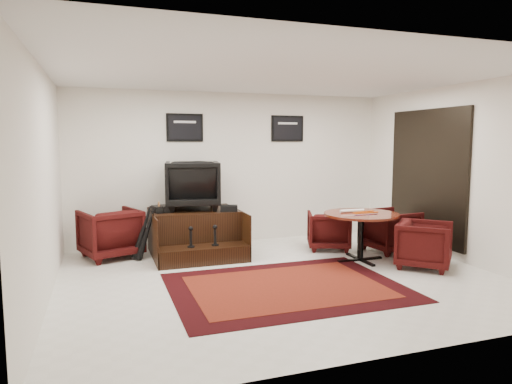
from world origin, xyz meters
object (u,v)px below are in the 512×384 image
shine_chair (192,182)px  table_chair_back (329,229)px  table_chair_corner (424,242)px  shine_podium (195,234)px  meeting_table (361,219)px  table_chair_window (390,228)px  armchair_side (110,231)px

shine_chair → table_chair_back: 2.53m
table_chair_back → table_chair_corner: table_chair_corner is taller
shine_podium → meeting_table: size_ratio=1.27×
table_chair_corner → table_chair_back: bearing=72.0°
table_chair_window → shine_chair: bearing=65.5°
shine_podium → shine_chair: bearing=90.0°
table_chair_window → table_chair_corner: (-0.14, -1.05, -0.02)m
shine_podium → table_chair_back: shine_podium is taller
table_chair_back → meeting_table: bearing=118.9°
shine_podium → shine_chair: shine_chair is taller
table_chair_corner → table_chair_window: bearing=37.4°
armchair_side → table_chair_back: armchair_side is taller
meeting_table → table_chair_back: size_ratio=1.60×
shine_chair → meeting_table: size_ratio=0.78×
meeting_table → table_chair_corner: (0.69, -0.67, -0.29)m
meeting_table → table_chair_back: (-0.11, 0.88, -0.31)m
armchair_side → table_chair_back: (3.67, -0.63, -0.08)m
armchair_side → table_chair_corner: bearing=135.0°
shine_podium → meeting_table: (2.42, -1.31, 0.33)m
table_chair_back → shine_chair: bearing=7.9°
table_chair_back → table_chair_corner: 1.74m
shine_chair → table_chair_back: bearing=175.7°
shine_chair → table_chair_window: (3.25, -1.07, -0.81)m
meeting_table → shine_chair: bearing=149.0°
shine_chair → table_chair_corner: size_ratio=1.19×
shine_podium → meeting_table: meeting_table is taller
shine_chair → meeting_table: 2.87m
shine_podium → shine_chair: size_ratio=1.63×
shine_chair → table_chair_corner: (3.11, -2.13, -0.82)m
shine_podium → table_chair_corner: (3.11, -1.98, 0.04)m
shine_chair → armchair_side: bearing=7.4°
meeting_table → table_chair_corner: size_ratio=1.51×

